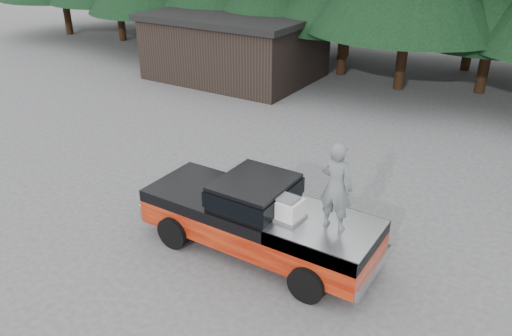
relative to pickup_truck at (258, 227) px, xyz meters
The scene contains 6 objects.
ground 1.07m from the pickup_truck, 119.30° to the left, with size 120.00×120.00×0.00m, color #464749.
pickup_truck is the anchor object (origin of this frame).
truck_cab 0.97m from the pickup_truck, behind, with size 1.66×1.90×0.59m, color black.
air_compressor 1.27m from the pickup_truck, 13.52° to the right, with size 0.68×0.56×0.46m, color silver.
man_on_bed 2.55m from the pickup_truck, ahead, with size 0.73×0.48×2.01m, color #585E60.
utility_building 15.86m from the pickup_truck, 126.47° to the left, with size 8.40×6.40×3.30m.
Camera 1 is at (5.86, -9.42, 7.26)m, focal length 35.00 mm.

